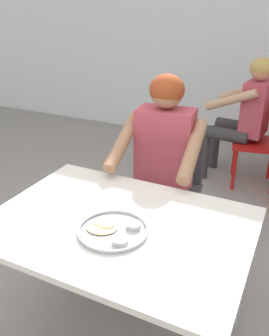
{
  "coord_description": "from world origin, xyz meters",
  "views": [
    {
      "loc": [
        0.69,
        -1.06,
        1.61
      ],
      "look_at": [
        -0.0,
        0.34,
        0.88
      ],
      "focal_mm": 37.96,
      "sensor_mm": 36.0,
      "label": 1
    }
  ],
  "objects_px": {
    "thali_tray": "(113,230)",
    "chair_foreground": "(169,182)",
    "chair_red_left": "(267,137)",
    "table_foreground": "(119,236)",
    "diner_foreground": "(161,162)",
    "patron_background": "(245,110)"
  },
  "relations": [
    {
      "from": "diner_foreground",
      "to": "table_foreground",
      "type": "bearing_deg",
      "value": -83.67
    },
    {
      "from": "thali_tray",
      "to": "chair_red_left",
      "type": "bearing_deg",
      "value": 80.52
    },
    {
      "from": "thali_tray",
      "to": "chair_foreground",
      "type": "height_order",
      "value": "chair_foreground"
    },
    {
      "from": "chair_red_left",
      "to": "patron_background",
      "type": "height_order",
      "value": "patron_background"
    },
    {
      "from": "diner_foreground",
      "to": "chair_foreground",
      "type": "bearing_deg",
      "value": 94.79
    },
    {
      "from": "thali_tray",
      "to": "chair_foreground",
      "type": "bearing_deg",
      "value": 96.45
    },
    {
      "from": "chair_red_left",
      "to": "table_foreground",
      "type": "bearing_deg",
      "value": -100.25
    },
    {
      "from": "diner_foreground",
      "to": "patron_background",
      "type": "distance_m",
      "value": 1.52
    },
    {
      "from": "diner_foreground",
      "to": "patron_background",
      "type": "bearing_deg",
      "value": 81.25
    },
    {
      "from": "table_foreground",
      "to": "thali_tray",
      "type": "height_order",
      "value": "thali_tray"
    },
    {
      "from": "chair_foreground",
      "to": "table_foreground",
      "type": "bearing_deg",
      "value": -84.06
    },
    {
      "from": "table_foreground",
      "to": "diner_foreground",
      "type": "distance_m",
      "value": 0.68
    },
    {
      "from": "chair_red_left",
      "to": "thali_tray",
      "type": "bearing_deg",
      "value": -99.48
    },
    {
      "from": "chair_red_left",
      "to": "patron_background",
      "type": "distance_m",
      "value": 0.32
    },
    {
      "from": "chair_foreground",
      "to": "diner_foreground",
      "type": "bearing_deg",
      "value": -85.21
    },
    {
      "from": "chair_foreground",
      "to": "chair_red_left",
      "type": "bearing_deg",
      "value": 68.98
    },
    {
      "from": "chair_red_left",
      "to": "patron_background",
      "type": "bearing_deg",
      "value": 170.92
    },
    {
      "from": "table_foreground",
      "to": "chair_red_left",
      "type": "relative_size",
      "value": 1.34
    },
    {
      "from": "diner_foreground",
      "to": "chair_red_left",
      "type": "xyz_separation_m",
      "value": [
        0.46,
        1.46,
        -0.25
      ]
    },
    {
      "from": "chair_foreground",
      "to": "patron_background",
      "type": "distance_m",
      "value": 1.32
    },
    {
      "from": "table_foreground",
      "to": "thali_tray",
      "type": "xyz_separation_m",
      "value": [
        0.02,
        -0.08,
        0.09
      ]
    },
    {
      "from": "table_foreground",
      "to": "diner_foreground",
      "type": "height_order",
      "value": "diner_foreground"
    }
  ]
}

